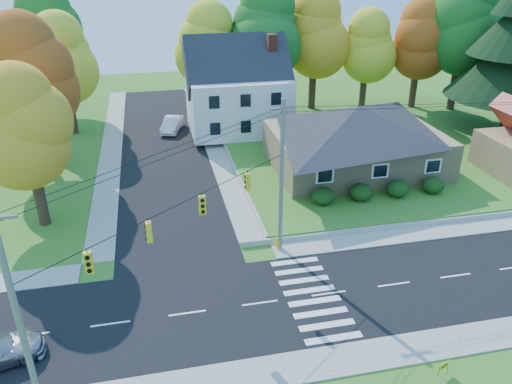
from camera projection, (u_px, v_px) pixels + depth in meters
ground at (329, 294)px, 28.28m from camera, size 120.00×120.00×0.00m
road_main at (329, 294)px, 28.28m from camera, size 90.00×8.00×0.02m
road_cross at (163, 146)px, 49.59m from camera, size 8.00×44.00×0.02m
sidewalk_north at (303, 247)px, 32.66m from camera, size 90.00×2.00×0.08m
sidewalk_south at (364, 356)px, 23.87m from camera, size 90.00×2.00×0.08m
lawn at (381, 145)px, 49.12m from camera, size 30.00×30.00×0.50m
ranch_house at (356, 136)px, 42.45m from camera, size 14.60×10.60×5.40m
colonial_house at (238, 91)px, 50.89m from camera, size 10.40×8.40×9.60m
hedge_row at (379, 190)px, 37.83m from camera, size 10.70×1.70×1.27m
traffic_infrastructure at (324, 203)px, 27.19m from camera, size 38.10×10.66×10.00m
tree_lot_0 at (209, 45)px, 54.14m from camera, size 6.72×6.72×12.51m
tree_lot_1 at (265, 32)px, 53.84m from camera, size 7.84×7.84×14.60m
tree_lot_2 at (315, 35)px, 56.16m from camera, size 7.28×7.28×13.56m
tree_lot_3 at (367, 46)px, 57.00m from camera, size 6.16×6.16×11.47m
tree_lot_4 at (420, 40)px, 56.99m from camera, size 6.72×6.72×12.51m
tree_lot_5 at (465, 23)px, 55.14m from camera, size 8.40×8.40×15.64m
tree_west_0 at (25, 128)px, 32.43m from camera, size 6.16×6.16×11.47m
tree_west_1 at (33, 74)px, 40.46m from camera, size 7.28×7.28×13.56m
tree_west_2 at (63, 59)px, 49.72m from camera, size 6.72×6.72×12.51m
tree_west_3 at (51, 34)px, 55.80m from camera, size 7.84×7.84×14.60m
white_car at (172, 124)px, 53.28m from camera, size 2.85×4.86×1.51m
fire_hydrant at (278, 243)px, 32.39m from camera, size 0.49×0.38×0.85m
yard_sign at (444, 366)px, 22.68m from camera, size 0.54×0.25×0.72m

